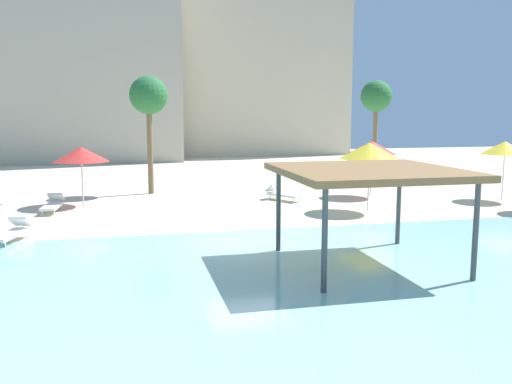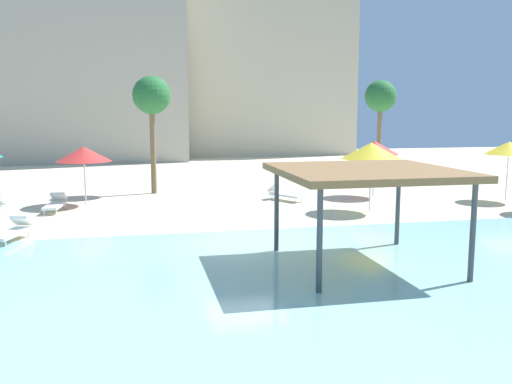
# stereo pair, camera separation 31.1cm
# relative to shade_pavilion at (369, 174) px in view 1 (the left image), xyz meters

# --- Properties ---
(ground_plane) EXTENTS (80.00, 80.00, 0.00)m
(ground_plane) POSITION_rel_shade_pavilion_xyz_m (-2.56, 3.42, -2.50)
(ground_plane) COLOR beige
(lagoon_water) EXTENTS (44.00, 13.50, 0.04)m
(lagoon_water) POSITION_rel_shade_pavilion_xyz_m (-2.56, -1.83, -2.48)
(lagoon_water) COLOR #99D1C6
(lagoon_water) RESTS_ON ground
(shade_pavilion) EXTENTS (4.58, 4.58, 2.66)m
(shade_pavilion) POSITION_rel_shade_pavilion_xyz_m (0.00, 0.00, 0.00)
(shade_pavilion) COLOR #42474C
(shade_pavilion) RESTS_ON ground
(beach_umbrella_yellow_1) EXTENTS (2.45, 2.45, 2.87)m
(beach_umbrella_yellow_1) POSITION_rel_shade_pavilion_xyz_m (3.55, 7.61, 0.03)
(beach_umbrella_yellow_1) COLOR silver
(beach_umbrella_yellow_1) RESTS_ON ground
(beach_umbrella_red_2) EXTENTS (2.36, 2.36, 2.72)m
(beach_umbrella_red_2) POSITION_rel_shade_pavilion_xyz_m (5.39, 11.32, -0.10)
(beach_umbrella_red_2) COLOR silver
(beach_umbrella_red_2) RESTS_ON ground
(beach_umbrella_red_5) EXTENTS (2.41, 2.41, 2.62)m
(beach_umbrella_red_5) POSITION_rel_shade_pavilion_xyz_m (-8.18, 11.72, -0.22)
(beach_umbrella_red_5) COLOR silver
(beach_umbrella_red_5) RESTS_ON ground
(beach_umbrella_yellow_6) EXTENTS (2.17, 2.17, 2.77)m
(beach_umbrella_yellow_6) POSITION_rel_shade_pavilion_xyz_m (10.92, 8.79, -0.04)
(beach_umbrella_yellow_6) COLOR silver
(beach_umbrella_yellow_6) RESTS_ON ground
(lounge_chair_0) EXTENTS (0.79, 1.95, 0.74)m
(lounge_chair_0) POSITION_rel_shade_pavilion_xyz_m (-9.29, 10.43, -2.17)
(lounge_chair_0) COLOR white
(lounge_chair_0) RESTS_ON ground
(lounge_chair_2) EXTENTS (1.54, 1.92, 0.74)m
(lounge_chair_2) POSITION_rel_shade_pavilion_xyz_m (0.82, 11.15, -2.17)
(lounge_chair_2) COLOR white
(lounge_chair_2) RESTS_ON ground
(lounge_chair_3) EXTENTS (1.15, 1.99, 0.74)m
(lounge_chair_3) POSITION_rel_shade_pavilion_xyz_m (-9.88, 5.14, -2.17)
(lounge_chair_3) COLOR white
(lounge_chair_3) RESTS_ON ground
(palm_tree_0) EXTENTS (1.90, 1.90, 6.01)m
(palm_tree_0) POSITION_rel_shade_pavilion_xyz_m (8.61, 17.72, 2.42)
(palm_tree_0) COLOR brown
(palm_tree_0) RESTS_ON ground
(palm_tree_1) EXTENTS (1.90, 1.90, 5.89)m
(palm_tree_1) POSITION_rel_shade_pavilion_xyz_m (-5.08, 14.71, 2.31)
(palm_tree_1) COLOR brown
(palm_tree_1) RESTS_ON ground
(hotel_block_0) EXTENTS (21.05, 8.85, 17.98)m
(hotel_block_0) POSITION_rel_shade_pavilion_xyz_m (-12.21, 35.86, 6.49)
(hotel_block_0) COLOR #B2A893
(hotel_block_0) RESTS_ON ground
(hotel_block_1) EXTENTS (22.78, 11.53, 15.36)m
(hotel_block_1) POSITION_rel_shade_pavilion_xyz_m (3.26, 41.36, 5.18)
(hotel_block_1) COLOR beige
(hotel_block_1) RESTS_ON ground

